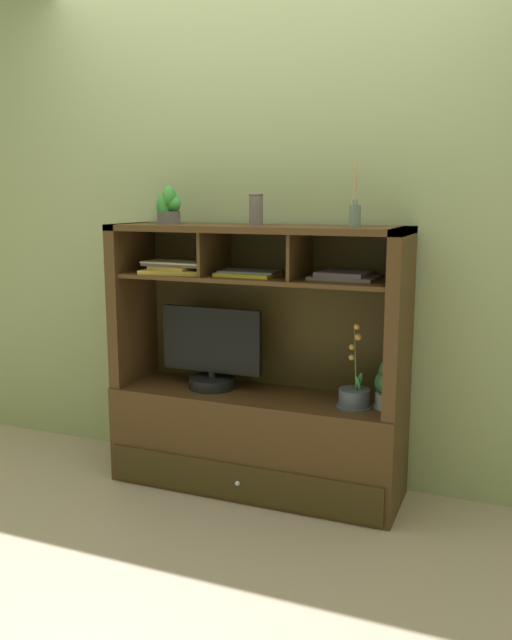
% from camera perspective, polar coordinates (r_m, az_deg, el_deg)
% --- Properties ---
extents(floor_plane, '(6.00, 6.00, 0.02)m').
position_cam_1_polar(floor_plane, '(3.43, -0.00, -14.20)').
color(floor_plane, tan).
rests_on(floor_plane, ground).
extents(back_wall, '(6.00, 0.02, 2.80)m').
position_cam_1_polar(back_wall, '(3.35, 1.59, 10.06)').
color(back_wall, '#939E6C').
rests_on(back_wall, ground).
extents(media_console, '(1.43, 0.45, 1.30)m').
position_cam_1_polar(media_console, '(3.29, 0.06, -7.41)').
color(media_console, '#422B14').
rests_on(media_console, ground).
extents(tv_monitor, '(0.52, 0.23, 0.41)m').
position_cam_1_polar(tv_monitor, '(3.31, -3.81, -2.96)').
color(tv_monitor, black).
rests_on(tv_monitor, media_console).
extents(potted_orchid, '(0.16, 0.16, 0.39)m').
position_cam_1_polar(potted_orchid, '(3.07, 8.44, -6.45)').
color(potted_orchid, '#444C5A').
rests_on(potted_orchid, media_console).
extents(potted_fern, '(0.12, 0.12, 0.21)m').
position_cam_1_polar(potted_fern, '(3.07, 11.22, -5.65)').
color(potted_fern, '#8E9799').
rests_on(potted_fern, media_console).
extents(magazine_stack_left, '(0.30, 0.24, 0.04)m').
position_cam_1_polar(magazine_stack_left, '(3.04, 7.63, 3.82)').
color(magazine_stack_left, slate).
rests_on(magazine_stack_left, media_console).
extents(magazine_stack_centre, '(0.29, 0.20, 0.03)m').
position_cam_1_polar(magazine_stack_centre, '(3.14, -0.65, 4.04)').
color(magazine_stack_centre, gold).
rests_on(magazine_stack_centre, media_console).
extents(magazine_stack_right, '(0.34, 0.31, 0.06)m').
position_cam_1_polar(magazine_stack_right, '(3.31, -6.74, 4.52)').
color(magazine_stack_right, gold).
rests_on(magazine_stack_right, media_console).
extents(diffuser_bottle, '(0.05, 0.05, 0.28)m').
position_cam_1_polar(diffuser_bottle, '(3.00, 8.50, 8.97)').
color(diffuser_bottle, slate).
rests_on(diffuser_bottle, media_console).
extents(potted_succulent, '(0.14, 0.13, 0.18)m').
position_cam_1_polar(potted_succulent, '(3.32, -7.55, 9.61)').
color(potted_succulent, '#554F4D').
rests_on(potted_succulent, media_console).
extents(ceramic_vase, '(0.07, 0.07, 0.15)m').
position_cam_1_polar(ceramic_vase, '(3.12, -0.03, 9.49)').
color(ceramic_vase, '#615558').
rests_on(ceramic_vase, media_console).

